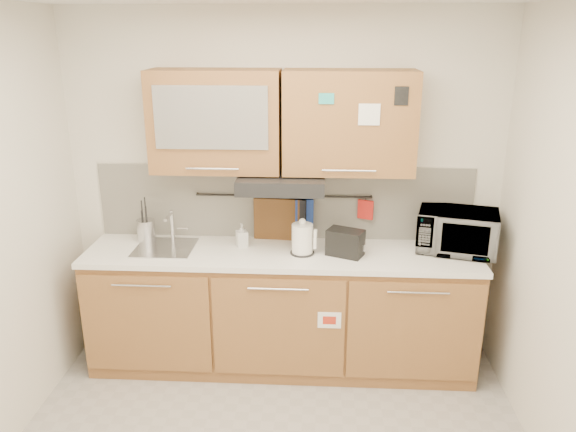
# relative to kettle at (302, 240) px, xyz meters

# --- Properties ---
(wall_back) EXTENTS (3.20, 0.00, 3.20)m
(wall_back) POSITION_rel_kettle_xyz_m (-0.15, 0.34, 0.28)
(wall_back) COLOR silver
(wall_back) RESTS_ON ground
(base_cabinet) EXTENTS (2.80, 0.64, 0.88)m
(base_cabinet) POSITION_rel_kettle_xyz_m (-0.15, 0.03, -0.62)
(base_cabinet) COLOR #9B6737
(base_cabinet) RESTS_ON floor
(countertop) EXTENTS (2.82, 0.62, 0.04)m
(countertop) POSITION_rel_kettle_xyz_m (-0.15, 0.03, -0.12)
(countertop) COLOR white
(countertop) RESTS_ON base_cabinet
(backsplash) EXTENTS (2.80, 0.02, 0.56)m
(backsplash) POSITION_rel_kettle_xyz_m (-0.15, 0.33, 0.18)
(backsplash) COLOR silver
(backsplash) RESTS_ON countertop
(upper_cabinets) EXTENTS (1.82, 0.37, 0.70)m
(upper_cabinets) POSITION_rel_kettle_xyz_m (-0.16, 0.16, 0.81)
(upper_cabinets) COLOR #9B6737
(upper_cabinets) RESTS_ON wall_back
(range_hood) EXTENTS (0.60, 0.46, 0.10)m
(range_hood) POSITION_rel_kettle_xyz_m (-0.15, 0.09, 0.40)
(range_hood) COLOR black
(range_hood) RESTS_ON upper_cabinets
(sink) EXTENTS (0.42, 0.40, 0.26)m
(sink) POSITION_rel_kettle_xyz_m (-1.00, 0.05, -0.10)
(sink) COLOR silver
(sink) RESTS_ON countertop
(utensil_rail) EXTENTS (1.30, 0.02, 0.02)m
(utensil_rail) POSITION_rel_kettle_xyz_m (-0.15, 0.29, 0.24)
(utensil_rail) COLOR black
(utensil_rail) RESTS_ON backsplash
(utensil_crock) EXTENTS (0.18, 0.18, 0.34)m
(utensil_crock) POSITION_rel_kettle_xyz_m (-1.18, 0.18, -0.02)
(utensil_crock) COLOR #B0AFB4
(utensil_crock) RESTS_ON countertop
(kettle) EXTENTS (0.19, 0.18, 0.26)m
(kettle) POSITION_rel_kettle_xyz_m (0.00, 0.00, 0.00)
(kettle) COLOR white
(kettle) RESTS_ON countertop
(toaster) EXTENTS (0.28, 0.23, 0.19)m
(toaster) POSITION_rel_kettle_xyz_m (0.30, -0.01, -0.01)
(toaster) COLOR black
(toaster) RESTS_ON countertop
(microwave) EXTENTS (0.62, 0.49, 0.30)m
(microwave) POSITION_rel_kettle_xyz_m (1.10, 0.12, 0.05)
(microwave) COLOR #999999
(microwave) RESTS_ON countertop
(soap_bottle) EXTENTS (0.10, 0.10, 0.17)m
(soap_bottle) POSITION_rel_kettle_xyz_m (-0.45, 0.12, -0.02)
(soap_bottle) COLOR #999999
(soap_bottle) RESTS_ON countertop
(cutting_board) EXTENTS (0.36, 0.05, 0.45)m
(cutting_board) POSITION_rel_kettle_xyz_m (-0.19, 0.28, -0.01)
(cutting_board) COLOR brown
(cutting_board) RESTS_ON utensil_rail
(oven_mitt) EXTENTS (0.14, 0.05, 0.23)m
(oven_mitt) POSITION_rel_kettle_xyz_m (0.00, 0.28, 0.10)
(oven_mitt) COLOR navy
(oven_mitt) RESTS_ON utensil_rail
(dark_pouch) EXTENTS (0.14, 0.08, 0.21)m
(dark_pouch) POSITION_rel_kettle_xyz_m (-0.05, 0.28, 0.11)
(dark_pouch) COLOR black
(dark_pouch) RESTS_ON utensil_rail
(pot_holder) EXTENTS (0.11, 0.06, 0.14)m
(pot_holder) POSITION_rel_kettle_xyz_m (0.46, 0.28, 0.14)
(pot_holder) COLOR red
(pot_holder) RESTS_ON utensil_rail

